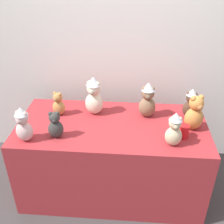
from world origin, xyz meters
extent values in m
plane|color=#3D3838|center=(0.00, 0.00, 0.00)|extent=(10.00, 10.00, 0.00)
cube|color=silver|center=(0.00, 0.89, 1.30)|extent=(7.00, 0.08, 2.60)
cube|color=maroon|center=(0.00, 0.25, 0.37)|extent=(1.62, 0.79, 0.74)
ellipsoid|color=#CCB78E|center=(0.48, 0.01, 0.82)|extent=(0.13, 0.11, 0.16)
sphere|color=#CCB78E|center=(0.48, 0.01, 0.94)|extent=(0.09, 0.09, 0.09)
sphere|color=#CCB78E|center=(0.45, 0.00, 0.97)|extent=(0.04, 0.04, 0.04)
sphere|color=#CCB78E|center=(0.51, 0.01, 0.97)|extent=(0.04, 0.04, 0.04)
sphere|color=#9D8E71|center=(0.48, -0.03, 0.93)|extent=(0.04, 0.04, 0.04)
cone|color=silver|center=(0.48, 0.01, 0.99)|extent=(0.10, 0.10, 0.06)
ellipsoid|color=beige|center=(-0.65, -0.03, 0.82)|extent=(0.15, 0.14, 0.16)
sphere|color=beige|center=(-0.65, -0.03, 0.95)|extent=(0.10, 0.10, 0.10)
sphere|color=beige|center=(-0.68, -0.02, 0.98)|extent=(0.04, 0.04, 0.04)
sphere|color=beige|center=(-0.62, -0.03, 0.98)|extent=(0.04, 0.04, 0.04)
sphere|color=#A88783|center=(-0.66, -0.07, 0.94)|extent=(0.04, 0.04, 0.04)
cone|color=silver|center=(-0.65, -0.03, 1.01)|extent=(0.10, 0.10, 0.06)
ellipsoid|color=#B27A42|center=(-0.49, 0.37, 0.81)|extent=(0.14, 0.13, 0.14)
sphere|color=#B27A42|center=(-0.49, 0.37, 0.92)|extent=(0.08, 0.08, 0.08)
sphere|color=#B27A42|center=(-0.51, 0.38, 0.95)|extent=(0.03, 0.03, 0.03)
sphere|color=#B27A42|center=(-0.46, 0.36, 0.95)|extent=(0.03, 0.03, 0.03)
sphere|color=olive|center=(-0.50, 0.34, 0.91)|extent=(0.04, 0.04, 0.04)
ellipsoid|color=beige|center=(-0.17, 0.42, 0.84)|extent=(0.19, 0.17, 0.20)
sphere|color=beige|center=(-0.17, 0.42, 0.99)|extent=(0.12, 0.12, 0.12)
sphere|color=beige|center=(-0.21, 0.43, 1.04)|extent=(0.04, 0.04, 0.04)
sphere|color=beige|center=(-0.14, 0.41, 1.04)|extent=(0.04, 0.04, 0.04)
sphere|color=#ABA08A|center=(-0.18, 0.37, 0.98)|extent=(0.05, 0.05, 0.05)
cone|color=silver|center=(-0.17, 0.42, 1.06)|extent=(0.13, 0.13, 0.08)
ellipsoid|color=#7F6047|center=(0.30, 0.41, 0.83)|extent=(0.15, 0.13, 0.18)
sphere|color=#7F6047|center=(0.30, 0.41, 0.97)|extent=(0.11, 0.11, 0.11)
sphere|color=#7F6047|center=(0.26, 0.41, 1.01)|extent=(0.04, 0.04, 0.04)
sphere|color=#7F6047|center=(0.33, 0.41, 1.01)|extent=(0.04, 0.04, 0.04)
sphere|color=brown|center=(0.30, 0.36, 0.96)|extent=(0.05, 0.05, 0.05)
cone|color=silver|center=(0.30, 0.41, 1.04)|extent=(0.12, 0.12, 0.07)
ellipsoid|color=#383533|center=(-0.43, 0.03, 0.82)|extent=(0.14, 0.12, 0.15)
sphere|color=#383533|center=(-0.43, 0.03, 0.92)|extent=(0.09, 0.09, 0.09)
sphere|color=#383533|center=(-0.45, 0.03, 0.96)|extent=(0.03, 0.03, 0.03)
sphere|color=#383533|center=(-0.40, 0.04, 0.96)|extent=(0.03, 0.03, 0.03)
sphere|color=#32302E|center=(-0.42, 0.00, 0.92)|extent=(0.04, 0.04, 0.04)
ellipsoid|color=#D17F3D|center=(0.67, 0.24, 0.84)|extent=(0.20, 0.18, 0.19)
sphere|color=#D17F3D|center=(0.67, 0.24, 0.98)|extent=(0.12, 0.12, 0.12)
sphere|color=#D17F3D|center=(0.64, 0.22, 1.03)|extent=(0.04, 0.04, 0.04)
sphere|color=#D17F3D|center=(0.70, 0.25, 1.03)|extent=(0.04, 0.04, 0.04)
sphere|color=#A06536|center=(0.69, 0.19, 0.97)|extent=(0.05, 0.05, 0.05)
ellipsoid|color=#4C3323|center=(0.67, 0.43, 0.82)|extent=(0.14, 0.13, 0.15)
sphere|color=#4C3323|center=(0.67, 0.43, 0.93)|extent=(0.09, 0.09, 0.09)
sphere|color=#4C3323|center=(0.64, 0.43, 0.97)|extent=(0.03, 0.03, 0.03)
sphere|color=#4C3323|center=(0.70, 0.42, 0.97)|extent=(0.03, 0.03, 0.03)
sphere|color=#412E23|center=(0.67, 0.39, 0.92)|extent=(0.04, 0.04, 0.04)
cone|color=silver|center=(0.67, 0.43, 0.99)|extent=(0.10, 0.10, 0.06)
cylinder|color=red|center=(0.58, 0.11, 0.80)|extent=(0.08, 0.08, 0.11)
camera|label=1|loc=(0.15, -1.69, 2.03)|focal=43.64mm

